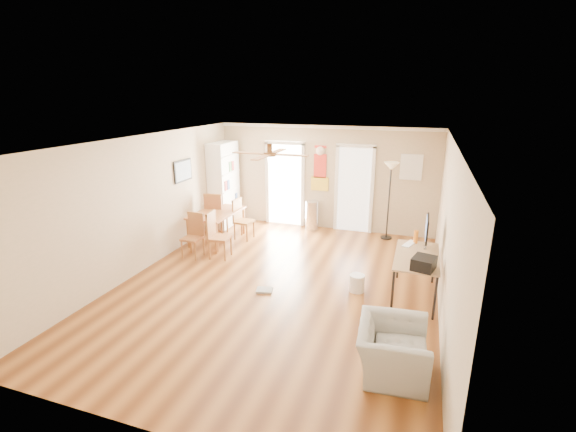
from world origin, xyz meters
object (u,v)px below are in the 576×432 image
(trash_can, at_px, (312,215))
(computer_desk, at_px, (415,276))
(torchiere_lamp, at_px, (389,201))
(dining_table, at_px, (217,226))
(dining_chair_right_a, at_px, (244,219))
(wastebasket_a, at_px, (357,283))
(dining_chair_near, at_px, (192,236))
(dining_chair_right_b, at_px, (220,235))
(dining_chair_far, at_px, (217,214))
(printer, at_px, (424,263))
(bookshelf, at_px, (224,185))
(armchair, at_px, (392,350))

(trash_can, height_order, computer_desk, computer_desk)
(torchiere_lamp, bearing_deg, computer_desk, -75.60)
(dining_table, xyz_separation_m, dining_chair_right_a, (0.55, 0.31, 0.13))
(wastebasket_a, bearing_deg, dining_chair_near, 172.88)
(trash_can, xyz_separation_m, torchiere_lamp, (1.87, -0.06, 0.55))
(trash_can, distance_m, computer_desk, 3.87)
(dining_chair_right_a, bearing_deg, torchiere_lamp, -65.80)
(wastebasket_a, bearing_deg, torchiere_lamp, 85.46)
(dining_table, relative_size, dining_chair_right_a, 1.47)
(trash_can, height_order, torchiere_lamp, torchiere_lamp)
(dining_chair_right_b, bearing_deg, dining_table, 26.91)
(dining_chair_right_b, xyz_separation_m, dining_chair_far, (-0.76, 1.28, 0.04))
(dining_table, xyz_separation_m, trash_can, (1.90, 1.47, 0.02))
(dining_chair_right_a, height_order, computer_desk, dining_chair_right_a)
(printer, height_order, wastebasket_a, printer)
(dining_chair_right_b, relative_size, wastebasket_a, 3.20)
(trash_can, distance_m, printer, 4.36)
(dining_chair_right_b, xyz_separation_m, computer_desk, (3.95, -0.50, -0.11))
(torchiere_lamp, bearing_deg, dining_chair_right_b, -144.35)
(bookshelf, xyz_separation_m, dining_table, (0.36, -1.11, -0.73))
(dining_table, bearing_deg, printer, -22.68)
(dining_table, xyz_separation_m, computer_desk, (4.50, -1.40, 0.03))
(dining_chair_right_a, relative_size, wastebasket_a, 3.10)
(computer_desk, bearing_deg, dining_chair_near, 175.78)
(trash_can, relative_size, computer_desk, 0.53)
(dining_table, xyz_separation_m, wastebasket_a, (3.54, -1.51, -0.20))
(dining_chair_near, height_order, armchair, dining_chair_near)
(bookshelf, relative_size, printer, 5.85)
(dining_chair_far, height_order, armchair, dining_chair_far)
(bookshelf, bearing_deg, trash_can, -5.95)
(computer_desk, bearing_deg, dining_chair_far, 159.30)
(printer, xyz_separation_m, armchair, (-0.30, -1.59, -0.54))
(bookshelf, relative_size, armchair, 2.24)
(dining_chair_right_b, relative_size, dining_chair_far, 0.93)
(dining_chair_near, height_order, computer_desk, dining_chair_near)
(printer, relative_size, wastebasket_a, 1.20)
(dining_chair_right_b, height_order, computer_desk, dining_chair_right_b)
(trash_can, relative_size, printer, 2.01)
(dining_chair_right_b, relative_size, printer, 2.66)
(bookshelf, height_order, dining_chair_right_a, bookshelf)
(computer_desk, distance_m, wastebasket_a, 0.99)
(dining_chair_far, xyz_separation_m, computer_desk, (4.70, -1.78, -0.15))
(dining_chair_right_a, height_order, trash_can, dining_chair_right_a)
(dining_chair_right_b, height_order, trash_can, dining_chair_right_b)
(dining_chair_far, xyz_separation_m, wastebasket_a, (3.75, -1.89, -0.38))
(dining_table, relative_size, wastebasket_a, 4.56)
(dining_chair_right_a, distance_m, dining_chair_near, 1.49)
(dining_chair_right_a, xyz_separation_m, trash_can, (1.35, 1.16, -0.11))
(bookshelf, bearing_deg, printer, -46.42)
(dining_chair_near, height_order, trash_can, dining_chair_near)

